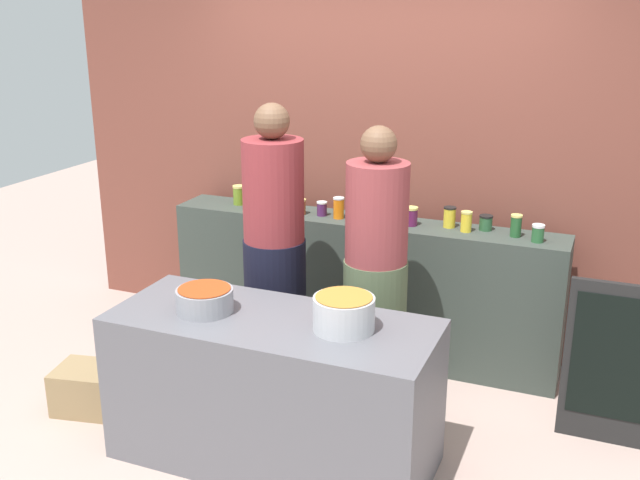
{
  "coord_description": "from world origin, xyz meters",
  "views": [
    {
      "loc": [
        1.56,
        -3.43,
        2.38
      ],
      "look_at": [
        0.0,
        0.35,
        1.05
      ],
      "focal_mm": 41.73,
      "sensor_mm": 36.0,
      "label": 1
    }
  ],
  "objects_px": {
    "preserve_jar_1": "(250,202)",
    "preserve_jar_5": "(322,209)",
    "preserve_jar_11": "(466,222)",
    "cook_in_cap": "(375,287)",
    "preserve_jar_6": "(339,208)",
    "preserve_jar_14": "(538,233)",
    "cook_with_tongs": "(275,267)",
    "cooking_pot_left": "(205,300)",
    "preserve_jar_13": "(516,226)",
    "preserve_jar_4": "(301,207)",
    "preserve_jar_0": "(239,195)",
    "preserve_jar_8": "(379,215)",
    "bread_crate": "(93,389)",
    "preserve_jar_12": "(486,223)",
    "preserve_jar_7": "(366,207)",
    "preserve_jar_3": "(290,201)",
    "preserve_jar_10": "(450,217)",
    "chalkboard_sign": "(616,365)",
    "cooking_pot_center": "(344,313)",
    "preserve_jar_2": "(268,200)",
    "preserve_jar_9": "(411,216)"
  },
  "relations": [
    {
      "from": "preserve_jar_7",
      "to": "preserve_jar_11",
      "type": "bearing_deg",
      "value": -5.16
    },
    {
      "from": "preserve_jar_10",
      "to": "cooking_pot_center",
      "type": "height_order",
      "value": "preserve_jar_10"
    },
    {
      "from": "preserve_jar_4",
      "to": "preserve_jar_0",
      "type": "bearing_deg",
      "value": 172.99
    },
    {
      "from": "preserve_jar_11",
      "to": "cook_in_cap",
      "type": "height_order",
      "value": "cook_in_cap"
    },
    {
      "from": "bread_crate",
      "to": "chalkboard_sign",
      "type": "xyz_separation_m",
      "value": [
        2.89,
        0.81,
        0.34
      ]
    },
    {
      "from": "preserve_jar_1",
      "to": "preserve_jar_14",
      "type": "bearing_deg",
      "value": 0.16
    },
    {
      "from": "preserve_jar_5",
      "to": "bread_crate",
      "type": "bearing_deg",
      "value": -124.95
    },
    {
      "from": "preserve_jar_0",
      "to": "preserve_jar_8",
      "type": "relative_size",
      "value": 1.28
    },
    {
      "from": "preserve_jar_13",
      "to": "preserve_jar_14",
      "type": "bearing_deg",
      "value": -22.22
    },
    {
      "from": "preserve_jar_6",
      "to": "cook_with_tongs",
      "type": "distance_m",
      "value": 0.72
    },
    {
      "from": "preserve_jar_11",
      "to": "preserve_jar_9",
      "type": "bearing_deg",
      "value": -179.75
    },
    {
      "from": "preserve_jar_1",
      "to": "preserve_jar_13",
      "type": "xyz_separation_m",
      "value": [
        1.82,
        0.06,
        0.02
      ]
    },
    {
      "from": "preserve_jar_1",
      "to": "preserve_jar_10",
      "type": "xyz_separation_m",
      "value": [
        1.39,
        0.1,
        0.02
      ]
    },
    {
      "from": "preserve_jar_7",
      "to": "bread_crate",
      "type": "bearing_deg",
      "value": -131.1
    },
    {
      "from": "preserve_jar_5",
      "to": "chalkboard_sign",
      "type": "bearing_deg",
      "value": -15.32
    },
    {
      "from": "preserve_jar_10",
      "to": "preserve_jar_14",
      "type": "xyz_separation_m",
      "value": [
        0.57,
        -0.1,
        -0.01
      ]
    },
    {
      "from": "preserve_jar_12",
      "to": "preserve_jar_14",
      "type": "height_order",
      "value": "preserve_jar_14"
    },
    {
      "from": "preserve_jar_6",
      "to": "preserve_jar_7",
      "type": "distance_m",
      "value": 0.19
    },
    {
      "from": "preserve_jar_12",
      "to": "cooking_pot_left",
      "type": "bearing_deg",
      "value": -127.92
    },
    {
      "from": "preserve_jar_3",
      "to": "preserve_jar_10",
      "type": "height_order",
      "value": "preserve_jar_10"
    },
    {
      "from": "preserve_jar_1",
      "to": "preserve_jar_6",
      "type": "bearing_deg",
      "value": 2.08
    },
    {
      "from": "preserve_jar_8",
      "to": "cooking_pot_center",
      "type": "height_order",
      "value": "preserve_jar_8"
    },
    {
      "from": "preserve_jar_14",
      "to": "cook_with_tongs",
      "type": "height_order",
      "value": "cook_with_tongs"
    },
    {
      "from": "preserve_jar_8",
      "to": "cook_in_cap",
      "type": "xyz_separation_m",
      "value": [
        0.19,
        -0.63,
        -0.25
      ]
    },
    {
      "from": "preserve_jar_1",
      "to": "cooking_pot_center",
      "type": "xyz_separation_m",
      "value": [
        1.2,
        -1.32,
        -0.11
      ]
    },
    {
      "from": "preserve_jar_1",
      "to": "preserve_jar_4",
      "type": "relative_size",
      "value": 0.92
    },
    {
      "from": "preserve_jar_1",
      "to": "preserve_jar_9",
      "type": "relative_size",
      "value": 0.8
    },
    {
      "from": "preserve_jar_8",
      "to": "cooking_pot_left",
      "type": "relative_size",
      "value": 0.36
    },
    {
      "from": "preserve_jar_12",
      "to": "preserve_jar_14",
      "type": "xyz_separation_m",
      "value": [
        0.34,
        -0.12,
        0.01
      ]
    },
    {
      "from": "preserve_jar_12",
      "to": "cooking_pot_center",
      "type": "distance_m",
      "value": 1.51
    },
    {
      "from": "cook_with_tongs",
      "to": "preserve_jar_0",
      "type": "bearing_deg",
      "value": 131.01
    },
    {
      "from": "cook_with_tongs",
      "to": "cook_in_cap",
      "type": "distance_m",
      "value": 0.64
    },
    {
      "from": "preserve_jar_8",
      "to": "preserve_jar_14",
      "type": "xyz_separation_m",
      "value": [
        1.01,
        -0.0,
        0.0
      ]
    },
    {
      "from": "preserve_jar_5",
      "to": "preserve_jar_14",
      "type": "xyz_separation_m",
      "value": [
        1.43,
        -0.04,
        0.01
      ]
    },
    {
      "from": "preserve_jar_0",
      "to": "preserve_jar_14",
      "type": "relative_size",
      "value": 1.27
    },
    {
      "from": "preserve_jar_10",
      "to": "preserve_jar_2",
      "type": "bearing_deg",
      "value": -178.45
    },
    {
      "from": "preserve_jar_5",
      "to": "bread_crate",
      "type": "relative_size",
      "value": 0.22
    },
    {
      "from": "preserve_jar_4",
      "to": "cooking_pot_left",
      "type": "xyz_separation_m",
      "value": [
        0.07,
        -1.4,
        -0.14
      ]
    },
    {
      "from": "preserve_jar_0",
      "to": "preserve_jar_10",
      "type": "distance_m",
      "value": 1.53
    },
    {
      "from": "preserve_jar_12",
      "to": "cook_with_tongs",
      "type": "distance_m",
      "value": 1.38
    },
    {
      "from": "preserve_jar_6",
      "to": "cooking_pot_left",
      "type": "bearing_deg",
      "value": -98.5
    },
    {
      "from": "preserve_jar_1",
      "to": "preserve_jar_5",
      "type": "distance_m",
      "value": 0.53
    },
    {
      "from": "preserve_jar_6",
      "to": "preserve_jar_14",
      "type": "distance_m",
      "value": 1.3
    },
    {
      "from": "preserve_jar_13",
      "to": "cook_with_tongs",
      "type": "bearing_deg",
      "value": -152.02
    },
    {
      "from": "preserve_jar_0",
      "to": "preserve_jar_11",
      "type": "height_order",
      "value": "preserve_jar_0"
    },
    {
      "from": "preserve_jar_2",
      "to": "preserve_jar_4",
      "type": "height_order",
      "value": "preserve_jar_2"
    },
    {
      "from": "preserve_jar_10",
      "to": "cook_with_tongs",
      "type": "relative_size",
      "value": 0.07
    },
    {
      "from": "preserve_jar_7",
      "to": "preserve_jar_9",
      "type": "height_order",
      "value": "preserve_jar_7"
    },
    {
      "from": "cooking_pot_center",
      "to": "bread_crate",
      "type": "relative_size",
      "value": 0.7
    },
    {
      "from": "preserve_jar_4",
      "to": "preserve_jar_12",
      "type": "bearing_deg",
      "value": 5.08
    }
  ]
}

